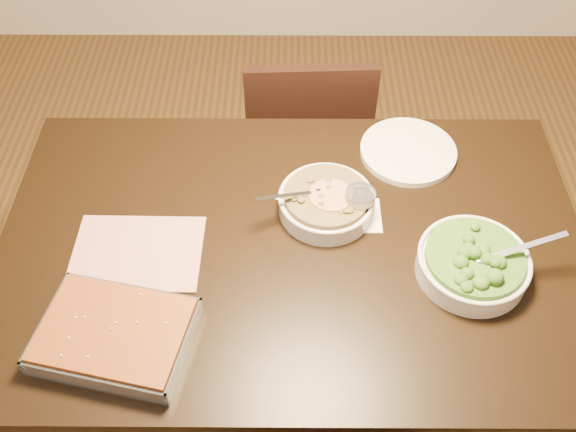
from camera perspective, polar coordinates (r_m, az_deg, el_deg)
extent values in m
plane|color=#483214|center=(2.16, 0.27, -14.89)|extent=(4.00, 4.00, 0.00)
cube|color=black|center=(1.54, 0.37, -2.90)|extent=(1.40, 0.90, 0.04)
cube|color=black|center=(1.59, 0.36, -4.45)|extent=(1.26, 0.76, 0.08)
cylinder|color=black|center=(2.15, -16.42, -1.08)|extent=(0.07, 0.07, 0.71)
cylinder|color=black|center=(2.15, 17.06, -1.21)|extent=(0.07, 0.07, 0.71)
cube|color=#AB303C|center=(1.54, -13.25, -3.18)|extent=(0.30, 0.22, 0.01)
cube|color=white|center=(1.58, 6.24, 0.05)|extent=(0.11, 0.11, 0.00)
cylinder|color=silver|center=(1.57, 3.39, 1.03)|extent=(0.23, 0.23, 0.04)
torus|color=silver|center=(1.55, 3.44, 1.68)|extent=(0.24, 0.24, 0.01)
cylinder|color=#331F0D|center=(1.55, 3.44, 1.78)|extent=(0.21, 0.21, 0.02)
cube|color=silver|center=(1.52, 1.08, 1.34)|extent=(0.14, 0.07, 0.05)
cylinder|color=maroon|center=(1.54, 3.84, 1.88)|extent=(0.11, 0.11, 0.00)
cylinder|color=silver|center=(1.51, 16.03, -4.27)|extent=(0.25, 0.25, 0.05)
torus|color=silver|center=(1.49, 16.26, -3.62)|extent=(0.25, 0.25, 0.01)
cylinder|color=#234E12|center=(1.48, 16.29, -3.52)|extent=(0.22, 0.22, 0.02)
cube|color=silver|center=(1.51, 19.16, -2.71)|extent=(0.16, 0.04, 0.05)
cube|color=silver|center=(1.42, -14.92, -10.69)|extent=(0.35, 0.29, 0.01)
cube|color=#54210C|center=(1.39, -15.14, -10.11)|extent=(0.33, 0.27, 0.05)
cube|color=silver|center=(1.45, -13.45, -6.56)|extent=(0.30, 0.07, 0.04)
cube|color=silver|center=(1.35, -16.94, -14.06)|extent=(0.30, 0.07, 0.04)
cube|color=silver|center=(1.35, -9.13, -11.63)|extent=(0.05, 0.22, 0.04)
cube|color=silver|center=(1.46, -20.60, -8.75)|extent=(0.05, 0.22, 0.04)
cylinder|color=black|center=(1.56, 6.34, 0.80)|extent=(0.06, 0.06, 0.06)
cylinder|color=silver|center=(1.53, 6.47, 1.83)|extent=(0.07, 0.07, 0.02)
cylinder|color=white|center=(1.75, 10.63, 5.67)|extent=(0.26, 0.26, 0.02)
cube|color=black|center=(2.28, 1.54, 6.78)|extent=(0.41, 0.41, 0.04)
cylinder|color=black|center=(2.56, 4.97, 5.89)|extent=(0.03, 0.03, 0.38)
cylinder|color=black|center=(2.33, 5.76, 0.26)|extent=(0.03, 0.03, 0.38)
cylinder|color=black|center=(2.55, -2.55, 5.70)|extent=(0.03, 0.03, 0.38)
cylinder|color=black|center=(2.32, -2.46, 0.01)|extent=(0.03, 0.03, 0.38)
cube|color=black|center=(2.00, 1.96, 8.13)|extent=(0.40, 0.05, 0.42)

